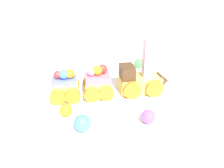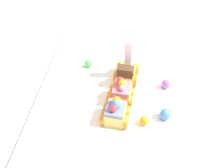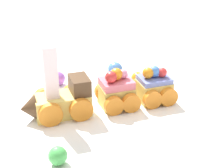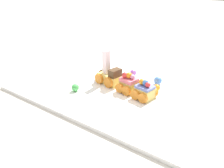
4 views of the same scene
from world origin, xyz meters
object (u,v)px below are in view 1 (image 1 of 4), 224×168
Objects in this scene: gumball_orange at (66,110)px; gumball_blue at (82,123)px; cake_train_locomotive at (143,79)px; cake_car_strawberry at (98,84)px; cake_car_blueberry at (65,87)px; gumball_green at (139,63)px; gumball_purple at (148,117)px.

gumball_blue reaches higher than gumball_orange.
cake_train_locomotive is 0.10m from cake_car_strawberry.
cake_train_locomotive reaches higher than gumball_orange.
cake_car_strawberry reaches higher than cake_car_blueberry.
gumball_orange is (-0.01, -0.07, -0.01)m from cake_car_blueberry.
cake_car_blueberry reaches higher than gumball_orange.
cake_train_locomotive is 0.17m from cake_car_blueberry.
cake_car_strawberry reaches higher than gumball_green.
gumball_purple is at bearing -27.73° from gumball_orange.
gumball_purple is (0.12, -0.02, -0.00)m from gumball_blue.
cake_train_locomotive is at bearing 29.96° from gumball_blue.
cake_train_locomotive reaches higher than gumball_purple.
gumball_green is 0.26m from gumball_purple.
gumball_blue is 0.12m from gumball_purple.
cake_train_locomotive is 1.59× the size of cake_car_strawberry.
gumball_orange is at bearing -88.62° from cake_car_blueberry.
cake_train_locomotive is 0.12m from gumball_purple.
gumball_orange is (-0.23, -0.16, -0.00)m from gumball_green.
gumball_orange is 0.16m from gumball_purple.
cake_train_locomotive reaches higher than gumball_blue.
cake_car_strawberry is at bearing 113.54° from gumball_purple.
cake_car_blueberry is at bearing 81.03° from gumball_orange.
cake_car_strawberry is 0.10m from gumball_orange.
cake_train_locomotive is 4.60× the size of gumball_purple.
gumball_purple is at bearing -9.23° from gumball_blue.
gumball_green is 0.29m from gumball_orange.
gumball_green and gumball_purple have the same top height.
cake_car_blueberry reaches higher than gumball_green.
cake_car_blueberry reaches higher than gumball_blue.
cake_car_strawberry is 0.07m from cake_car_blueberry.
gumball_orange is 0.80× the size of gumball_blue.
cake_train_locomotive is 0.19m from gumball_orange.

